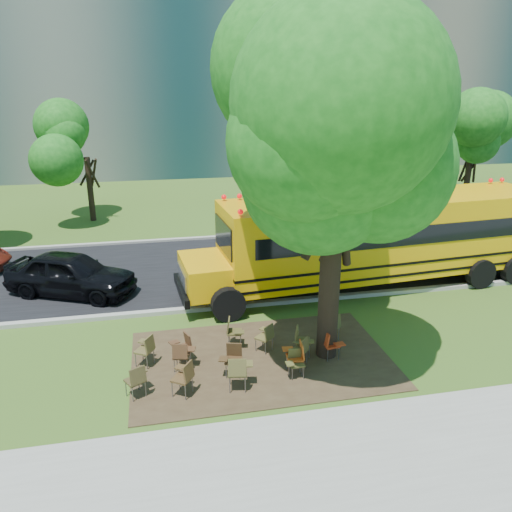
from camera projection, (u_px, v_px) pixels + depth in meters
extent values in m
plane|color=#39541A|center=(223.00, 354.00, 14.02)|extent=(160.00, 160.00, 0.00)
cube|color=gray|center=(260.00, 486.00, 9.38)|extent=(60.00, 4.00, 0.04)
cube|color=#382819|center=(261.00, 359.00, 13.74)|extent=(7.00, 4.50, 0.03)
cube|color=black|center=(199.00, 269.00, 20.49)|extent=(80.00, 8.00, 0.04)
cube|color=gray|center=(210.00, 308.00, 16.77)|extent=(80.00, 0.25, 0.14)
cube|color=gray|center=(190.00, 239.00, 24.27)|extent=(80.00, 0.25, 0.14)
cube|color=slate|center=(66.00, 37.00, 42.23)|extent=(38.00, 16.00, 22.00)
cube|color=slate|center=(404.00, 28.00, 49.76)|extent=(30.00, 16.00, 25.00)
cylinder|color=black|center=(90.00, 189.00, 27.30)|extent=(0.32, 0.32, 3.50)
sphere|color=#145713|center=(85.00, 144.00, 26.50)|extent=(4.80, 4.80, 4.80)
cylinder|color=black|center=(328.00, 181.00, 27.84)|extent=(0.38, 0.38, 4.20)
sphere|color=#145713|center=(331.00, 127.00, 26.88)|extent=(5.60, 5.60, 5.60)
cylinder|color=black|center=(467.00, 184.00, 28.55)|extent=(0.34, 0.34, 3.60)
sphere|color=#145713|center=(473.00, 138.00, 27.72)|extent=(5.00, 5.00, 5.00)
cylinder|color=black|center=(330.00, 269.00, 13.14)|extent=(0.56, 0.56, 5.13)
sphere|color=#145713|center=(338.00, 127.00, 11.96)|extent=(7.20, 7.20, 7.20)
cube|color=#DF9E07|center=(387.00, 234.00, 18.37)|extent=(12.47, 3.81, 2.74)
cube|color=black|center=(395.00, 225.00, 18.36)|extent=(11.81, 3.80, 0.67)
cube|color=#DF9E07|center=(205.00, 275.00, 16.81)|extent=(1.65, 2.57, 1.06)
cube|color=black|center=(385.00, 252.00, 18.60)|extent=(12.50, 3.85, 0.09)
cube|color=black|center=(384.00, 262.00, 18.73)|extent=(12.50, 3.85, 0.09)
cylinder|color=black|center=(228.00, 305.00, 15.85)|extent=(1.14, 0.43, 1.12)
cylinder|color=black|center=(211.00, 274.00, 18.38)|extent=(1.14, 0.43, 1.12)
cylinder|color=black|center=(481.00, 274.00, 18.44)|extent=(1.14, 0.43, 1.12)
cylinder|color=black|center=(435.00, 251.00, 20.97)|extent=(1.14, 0.43, 1.12)
cylinder|color=black|center=(466.00, 248.00, 21.40)|extent=(1.14, 0.43, 1.12)
cube|color=#43381D|center=(135.00, 381.00, 11.96)|extent=(0.57, 0.56, 0.05)
cube|color=#43381D|center=(138.00, 376.00, 11.76)|extent=(0.40, 0.28, 0.41)
cube|color=#43381D|center=(141.00, 370.00, 12.17)|extent=(0.33, 0.35, 0.03)
cylinder|color=slate|center=(126.00, 388.00, 12.05)|extent=(0.02, 0.02, 0.45)
cylinder|color=slate|center=(146.00, 389.00, 12.02)|extent=(0.02, 0.02, 0.45)
cube|color=#472C19|center=(182.00, 355.00, 13.09)|extent=(0.50, 0.48, 0.05)
cube|color=#472C19|center=(180.00, 352.00, 12.86)|extent=(0.41, 0.19, 0.40)
cube|color=#472C19|center=(191.00, 349.00, 13.18)|extent=(0.28, 0.32, 0.03)
cylinder|color=slate|center=(177.00, 359.00, 13.33)|extent=(0.02, 0.02, 0.44)
cylinder|color=slate|center=(187.00, 366.00, 13.00)|extent=(0.02, 0.02, 0.44)
cube|color=#4B351B|center=(182.00, 378.00, 12.01)|extent=(0.60, 0.60, 0.05)
cube|color=#4B351B|center=(189.00, 372.00, 11.87)|extent=(0.32, 0.41, 0.43)
cube|color=#4B351B|center=(182.00, 367.00, 12.24)|extent=(0.38, 0.36, 0.03)
cylinder|color=slate|center=(172.00, 389.00, 11.99)|extent=(0.03, 0.03, 0.48)
cylinder|color=slate|center=(193.00, 385.00, 12.18)|extent=(0.03, 0.03, 0.48)
cube|color=#3D2815|center=(233.00, 361.00, 12.84)|extent=(0.52, 0.50, 0.05)
cube|color=#3D2815|center=(234.00, 349.00, 12.94)|extent=(0.41, 0.21, 0.40)
cube|color=#3D2815|center=(223.00, 359.00, 12.69)|extent=(0.29, 0.33, 0.03)
cylinder|color=slate|center=(239.00, 372.00, 12.74)|extent=(0.02, 0.02, 0.45)
cylinder|color=slate|center=(228.00, 364.00, 13.09)|extent=(0.02, 0.02, 0.45)
cube|color=#4F4722|center=(237.00, 372.00, 12.24)|extent=(0.53, 0.51, 0.06)
cube|color=#4F4722|center=(237.00, 368.00, 11.97)|extent=(0.45, 0.18, 0.44)
cube|color=#4F4722|center=(248.00, 364.00, 12.35)|extent=(0.29, 0.35, 0.03)
cylinder|color=slate|center=(230.00, 377.00, 12.49)|extent=(0.03, 0.03, 0.50)
cylinder|color=slate|center=(245.00, 385.00, 12.15)|extent=(0.03, 0.03, 0.50)
cube|color=#49461F|center=(296.00, 364.00, 12.78)|extent=(0.38, 0.36, 0.04)
cube|color=#49461F|center=(295.00, 354.00, 12.86)|extent=(0.36, 0.09, 0.36)
cube|color=#49461F|center=(290.00, 364.00, 12.59)|extent=(0.20, 0.25, 0.03)
cylinder|color=slate|center=(304.00, 373.00, 12.74)|extent=(0.02, 0.02, 0.40)
cylinder|color=slate|center=(289.00, 368.00, 12.95)|extent=(0.02, 0.02, 0.40)
cube|color=#BA4913|center=(295.00, 358.00, 12.96)|extent=(0.45, 0.47, 0.05)
cube|color=#BA4913|center=(302.00, 349.00, 12.90)|extent=(0.14, 0.42, 0.41)
cube|color=#BA4913|center=(288.00, 349.00, 13.14)|extent=(0.31, 0.25, 0.03)
cylinder|color=slate|center=(289.00, 369.00, 12.85)|extent=(0.02, 0.02, 0.46)
cylinder|color=slate|center=(300.00, 361.00, 13.22)|extent=(0.02, 0.02, 0.46)
cube|color=#AC3112|center=(331.00, 345.00, 13.65)|extent=(0.42, 0.44, 0.05)
cube|color=#AC3112|center=(326.00, 339.00, 13.53)|extent=(0.13, 0.40, 0.39)
cube|color=#AC3112|center=(340.00, 344.00, 13.44)|extent=(0.29, 0.24, 0.03)
cylinder|color=slate|center=(334.00, 348.00, 13.92)|extent=(0.02, 0.02, 0.44)
cylinder|color=slate|center=(328.00, 355.00, 13.53)|extent=(0.02, 0.02, 0.44)
cube|color=brown|center=(144.00, 351.00, 13.30)|extent=(0.58, 0.58, 0.05)
cube|color=brown|center=(150.00, 344.00, 13.17)|extent=(0.30, 0.40, 0.41)
cube|color=brown|center=(144.00, 341.00, 13.53)|extent=(0.36, 0.34, 0.03)
cylinder|color=slate|center=(136.00, 360.00, 13.28)|extent=(0.02, 0.02, 0.46)
cylinder|color=slate|center=(154.00, 356.00, 13.48)|extent=(0.02, 0.02, 0.46)
cube|color=#452A18|center=(182.00, 348.00, 13.49)|extent=(0.50, 0.51, 0.05)
cube|color=#452A18|center=(188.00, 340.00, 13.51)|extent=(0.22, 0.39, 0.38)
cube|color=#452A18|center=(174.00, 342.00, 13.57)|extent=(0.32, 0.29, 0.03)
cylinder|color=slate|center=(180.00, 359.00, 13.35)|extent=(0.02, 0.02, 0.43)
cylinder|color=slate|center=(186.00, 351.00, 13.77)|extent=(0.02, 0.02, 0.43)
cube|color=#443F1D|center=(235.00, 332.00, 14.32)|extent=(0.48, 0.49, 0.05)
cube|color=#443F1D|center=(228.00, 325.00, 14.25)|extent=(0.17, 0.41, 0.40)
cube|color=#443F1D|center=(239.00, 332.00, 14.06)|extent=(0.32, 0.27, 0.03)
cylinder|color=slate|center=(241.00, 336.00, 14.56)|extent=(0.02, 0.02, 0.45)
cylinder|color=slate|center=(229.00, 342.00, 14.23)|extent=(0.02, 0.02, 0.45)
cube|color=brown|center=(264.00, 337.00, 14.03)|extent=(0.57, 0.57, 0.05)
cube|color=brown|center=(269.00, 332.00, 13.86)|extent=(0.36, 0.33, 0.40)
cube|color=brown|center=(265.00, 329.00, 14.25)|extent=(0.35, 0.35, 0.03)
cylinder|color=slate|center=(256.00, 345.00, 14.07)|extent=(0.02, 0.02, 0.44)
cylinder|color=slate|center=(272.00, 344.00, 14.14)|extent=(0.02, 0.02, 0.44)
cube|color=brown|center=(303.00, 341.00, 13.83)|extent=(0.48, 0.50, 0.05)
cube|color=brown|center=(297.00, 334.00, 13.77)|extent=(0.19, 0.41, 0.40)
cube|color=brown|center=(309.00, 341.00, 13.56)|extent=(0.32, 0.28, 0.03)
cylinder|color=slate|center=(308.00, 345.00, 14.06)|extent=(0.02, 0.02, 0.45)
cylinder|color=slate|center=(297.00, 351.00, 13.75)|extent=(0.02, 0.02, 0.45)
cube|color=#45401E|center=(331.00, 327.00, 14.64)|extent=(0.56, 0.56, 0.05)
cube|color=#45401E|center=(337.00, 322.00, 14.46)|extent=(0.37, 0.31, 0.39)
cube|color=#45401E|center=(332.00, 319.00, 14.85)|extent=(0.34, 0.35, 0.03)
cylinder|color=slate|center=(323.00, 334.00, 14.70)|extent=(0.02, 0.02, 0.44)
cylinder|color=slate|center=(339.00, 333.00, 14.72)|extent=(0.02, 0.02, 0.44)
cube|color=#4F4722|center=(299.00, 351.00, 13.37)|extent=(0.54, 0.54, 0.05)
cube|color=#4F4722|center=(305.00, 346.00, 13.22)|extent=(0.33, 0.33, 0.38)
cube|color=#4F4722|center=(299.00, 342.00, 13.58)|extent=(0.33, 0.33, 0.03)
cylinder|color=slate|center=(291.00, 358.00, 13.39)|extent=(0.02, 0.02, 0.42)
cylinder|color=slate|center=(307.00, 357.00, 13.49)|extent=(0.02, 0.02, 0.42)
imported|color=black|center=(71.00, 274.00, 17.79)|extent=(4.98, 3.63, 1.58)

